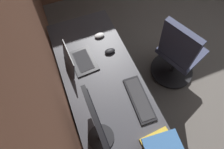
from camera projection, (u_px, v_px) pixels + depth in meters
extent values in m
cube|color=brown|center=(32.00, 53.00, 1.07)|extent=(4.75, 0.10, 2.60)
cube|color=#38383D|center=(107.00, 89.00, 1.60)|extent=(1.84, 0.67, 0.03)
cylinder|color=silver|center=(103.00, 37.00, 2.35)|extent=(0.05, 0.05, 0.70)
cylinder|color=silver|center=(62.00, 50.00, 2.25)|extent=(0.05, 0.05, 0.70)
cube|color=#38383D|center=(108.00, 113.00, 1.87)|extent=(0.40, 0.50, 0.69)
cube|color=silver|center=(131.00, 104.00, 1.91)|extent=(0.37, 0.01, 0.61)
cylinder|color=black|center=(101.00, 137.00, 1.38)|extent=(0.20, 0.20, 0.01)
cylinder|color=black|center=(101.00, 136.00, 1.33)|extent=(0.04, 0.04, 0.10)
cube|color=black|center=(99.00, 130.00, 1.16)|extent=(0.53, 0.04, 0.29)
cube|color=black|center=(102.00, 129.00, 1.16)|extent=(0.49, 0.02, 0.26)
cube|color=black|center=(83.00, 61.00, 1.71)|extent=(0.31, 0.23, 0.01)
cube|color=#262628|center=(83.00, 60.00, 1.71)|extent=(0.25, 0.15, 0.00)
cube|color=black|center=(68.00, 59.00, 1.59)|extent=(0.30, 0.06, 0.20)
cube|color=#19234C|center=(68.00, 59.00, 1.59)|extent=(0.27, 0.05, 0.17)
cube|color=black|center=(139.00, 99.00, 1.53)|extent=(0.43, 0.16, 0.02)
cube|color=#2D2D30|center=(139.00, 98.00, 1.52)|extent=(0.38, 0.13, 0.00)
ellipsoid|color=black|center=(110.00, 51.00, 1.76)|extent=(0.06, 0.10, 0.03)
ellipsoid|color=silver|center=(99.00, 35.00, 1.85)|extent=(0.06, 0.10, 0.03)
cube|color=gold|center=(161.00, 148.00, 1.34)|extent=(0.25, 0.24, 0.02)
cube|color=#B2383D|center=(163.00, 148.00, 1.29)|extent=(0.21, 0.26, 0.02)
cube|color=#38669E|center=(164.00, 148.00, 1.27)|extent=(0.23, 0.28, 0.02)
cube|color=#383D56|center=(182.00, 51.00, 2.11)|extent=(0.56, 0.55, 0.07)
cube|color=#383D56|center=(178.00, 46.00, 1.79)|extent=(0.42, 0.26, 0.50)
cylinder|color=black|center=(176.00, 62.00, 2.30)|extent=(0.05, 0.05, 0.37)
cylinder|color=black|center=(171.00, 70.00, 2.48)|extent=(0.56, 0.56, 0.03)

